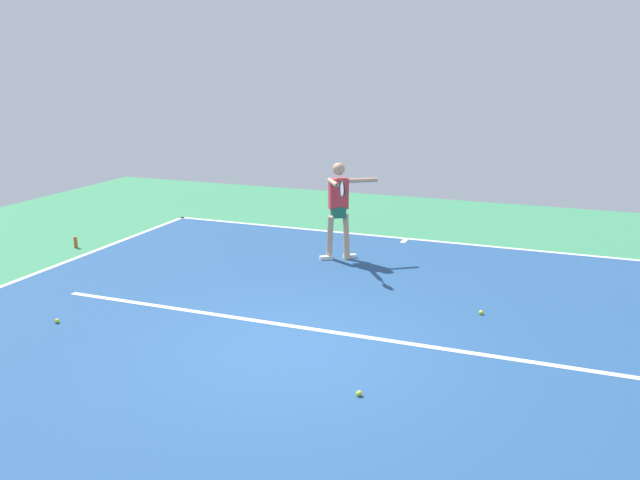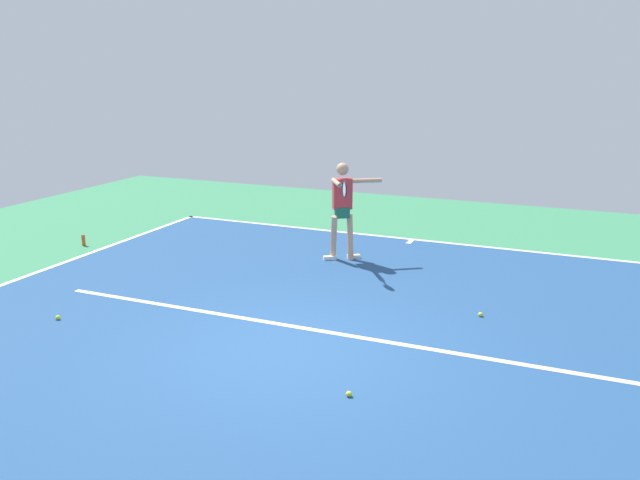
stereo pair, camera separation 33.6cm
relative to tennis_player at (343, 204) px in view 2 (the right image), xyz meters
name	(u,v)px [view 2 (the right image)]	position (x,y,z in m)	size (l,w,h in m)	color
ground_plane	(288,349)	(-0.81, 3.99, -1.05)	(20.72, 20.72, 0.00)	#388456
court_surface	(288,349)	(-0.81, 3.99, -1.05)	(10.94, 11.93, 0.00)	navy
court_line_baseline_near	(413,239)	(-0.81, -1.93, -1.04)	(10.94, 0.10, 0.01)	white
court_line_service	(310,329)	(-0.81, 3.29, -1.04)	(8.20, 0.10, 0.01)	white
court_line_centre_mark	(410,242)	(-0.81, -1.73, -1.04)	(0.10, 0.30, 0.01)	white
tennis_player	(343,204)	(0.00, 0.00, 0.00)	(0.94, 1.42, 1.81)	tan
tennis_ball_near_service_line	(58,318)	(2.63, 4.37, -1.01)	(0.07, 0.07, 0.07)	yellow
tennis_ball_by_sideline	(349,394)	(-1.96, 4.86, -1.01)	(0.07, 0.07, 0.07)	yellow
tennis_ball_near_player	(480,314)	(-2.86, 1.90, -1.01)	(0.07, 0.07, 0.07)	#CCE033
water_bottle	(84,240)	(5.11, 1.11, -0.94)	(0.07, 0.07, 0.22)	#D84C1E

